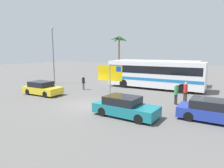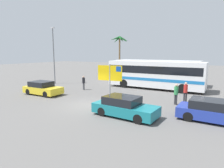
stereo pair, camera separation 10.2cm
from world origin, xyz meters
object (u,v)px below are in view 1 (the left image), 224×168
at_px(car_yellow, 42,88).
at_px(pedestrian_crossing_lot, 176,92).
at_px(pedestrian_by_bus, 83,82).
at_px(bus_rear_coach, 156,71).
at_px(ferry_sign, 110,75).
at_px(pedestrian_near_sign, 185,90).
at_px(car_teal, 125,107).
at_px(car_blue, 212,111).
at_px(bus_front_coach, 155,73).

relative_size(car_yellow, pedestrian_crossing_lot, 2.33).
distance_m(pedestrian_by_bus, pedestrian_crossing_lot, 10.51).
relative_size(bus_rear_coach, pedestrian_crossing_lot, 6.38).
xyz_separation_m(ferry_sign, pedestrian_near_sign, (5.66, 2.87, -1.31)).
height_order(car_teal, pedestrian_crossing_lot, pedestrian_crossing_lot).
distance_m(car_blue, pedestrian_near_sign, 4.58).
distance_m(bus_front_coach, ferry_sign, 7.90).
distance_m(bus_rear_coach, pedestrian_by_bus, 10.09).
xyz_separation_m(pedestrian_by_bus, pedestrian_near_sign, (10.95, -0.09, 0.09)).
bearing_deg(car_blue, bus_front_coach, 127.28).
distance_m(car_teal, pedestrian_crossing_lot, 5.22).
relative_size(ferry_sign, pedestrian_near_sign, 1.86).
xyz_separation_m(car_blue, pedestrian_by_bus, (-13.17, 4.08, 0.29)).
relative_size(bus_front_coach, pedestrian_by_bus, 6.86).
xyz_separation_m(bus_front_coach, bus_rear_coach, (-0.88, 3.42, 0.00)).
relative_size(bus_front_coach, ferry_sign, 3.41).
bearing_deg(bus_rear_coach, ferry_sign, -92.55).
relative_size(bus_rear_coach, car_teal, 2.50).
height_order(ferry_sign, pedestrian_by_bus, ferry_sign).
relative_size(bus_rear_coach, car_yellow, 2.73).
bearing_deg(bus_front_coach, pedestrian_near_sign, -48.76).
relative_size(car_yellow, pedestrian_by_bus, 2.51).
height_order(bus_front_coach, car_blue, bus_front_coach).
relative_size(ferry_sign, car_yellow, 0.80).
distance_m(bus_rear_coach, pedestrian_near_sign, 9.81).
bearing_deg(ferry_sign, pedestrian_crossing_lot, 9.76).
height_order(car_yellow, pedestrian_near_sign, pedestrian_near_sign).
bearing_deg(car_blue, ferry_sign, 173.01).
bearing_deg(car_yellow, pedestrian_by_bus, 62.97).
bearing_deg(car_yellow, bus_front_coach, 44.66).
distance_m(ferry_sign, car_teal, 4.48).
bearing_deg(pedestrian_near_sign, ferry_sign, -98.38).
bearing_deg(car_teal, pedestrian_crossing_lot, 67.08).
bearing_deg(pedestrian_crossing_lot, car_blue, 88.47).
relative_size(pedestrian_by_bus, pedestrian_near_sign, 0.92).
height_order(car_blue, car_yellow, same).
height_order(bus_rear_coach, pedestrian_near_sign, bus_rear_coach).
bearing_deg(car_blue, car_teal, -158.34).
bearing_deg(bus_rear_coach, bus_front_coach, -75.52).
relative_size(bus_rear_coach, pedestrian_near_sign, 6.34).
distance_m(bus_front_coach, car_teal, 10.92).
bearing_deg(pedestrian_crossing_lot, pedestrian_near_sign, -159.27).
distance_m(car_yellow, pedestrian_crossing_lot, 12.73).
bearing_deg(bus_front_coach, bus_rear_coach, 104.48).
relative_size(ferry_sign, car_blue, 0.79).
xyz_separation_m(bus_front_coach, ferry_sign, (-1.38, -7.76, 0.54)).
bearing_deg(car_blue, pedestrian_crossing_lot, 135.37).
distance_m(bus_front_coach, car_yellow, 12.44).
height_order(pedestrian_crossing_lot, pedestrian_near_sign, pedestrian_near_sign).
height_order(car_teal, pedestrian_by_bus, pedestrian_by_bus).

